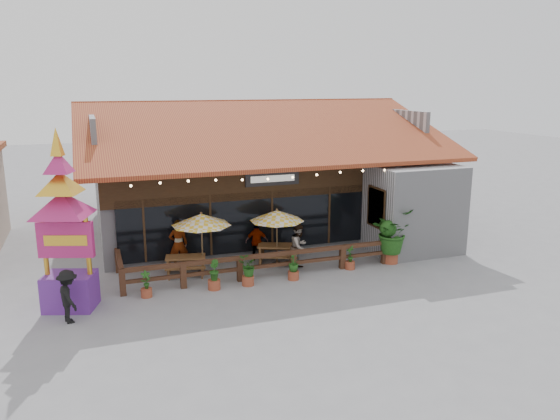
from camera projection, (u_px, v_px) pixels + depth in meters
name	position (u px, v px, depth m)	size (l,w,h in m)	color
ground	(300.00, 269.00, 20.61)	(100.00, 100.00, 0.00)	gray
restaurant_building	(255.00, 182.00, 26.26)	(15.50, 14.73, 6.09)	#B0B0B5
patio_railing	(245.00, 262.00, 19.49)	(10.00, 2.60, 0.92)	#4E2D1B
umbrella_left	(201.00, 220.00, 19.70)	(2.78, 2.78, 2.32)	brown
umbrella_right	(277.00, 216.00, 20.64)	(2.76, 2.76, 2.23)	brown
picnic_table_left	(186.00, 262.00, 19.91)	(1.66, 1.50, 0.69)	brown
picnic_table_right	(278.00, 251.00, 21.12)	(1.95, 1.84, 0.75)	brown
thai_sign_tower	(63.00, 209.00, 16.30)	(2.81, 2.81, 6.02)	#5F258A
tropical_plant	(392.00, 233.00, 21.02)	(2.03, 1.97, 2.14)	brown
diner_a	(178.00, 244.00, 20.45)	(0.69, 0.45, 1.90)	#362211
diner_b	(299.00, 247.00, 20.42)	(0.85, 0.66, 1.75)	#362211
diner_c	(257.00, 242.00, 21.45)	(0.89, 0.37, 1.53)	#362211
pedestrian	(68.00, 296.00, 15.84)	(1.03, 0.59, 1.60)	black
planter_a	(146.00, 286.00, 17.81)	(0.37, 0.37, 0.90)	brown
planter_b	(214.00, 276.00, 18.45)	(0.43, 0.43, 1.04)	brown
planter_c	(248.00, 269.00, 18.80)	(0.68, 0.60, 1.03)	brown
planter_d	(293.00, 267.00, 19.37)	(0.50, 0.50, 0.96)	brown
planter_e	(350.00, 259.00, 20.50)	(0.37, 0.37, 0.91)	brown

